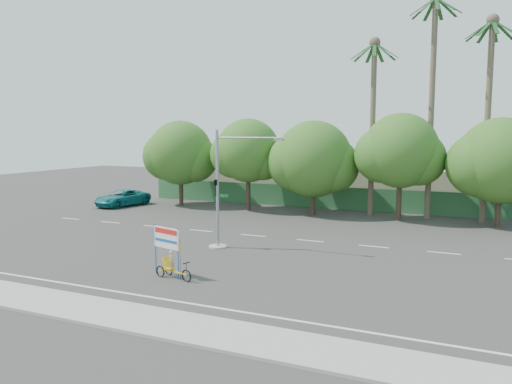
% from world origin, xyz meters
% --- Properties ---
extents(ground, '(120.00, 120.00, 0.00)m').
position_xyz_m(ground, '(0.00, 0.00, 0.00)').
color(ground, '#33302D').
rests_on(ground, ground).
extents(sidewalk_near, '(50.00, 2.40, 0.12)m').
position_xyz_m(sidewalk_near, '(0.00, -7.50, 0.06)').
color(sidewalk_near, gray).
rests_on(sidewalk_near, ground).
extents(fence, '(38.00, 0.08, 2.00)m').
position_xyz_m(fence, '(0.00, 21.50, 1.00)').
color(fence, '#336B3D').
rests_on(fence, ground).
extents(building_left, '(12.00, 8.00, 4.00)m').
position_xyz_m(building_left, '(-10.00, 26.00, 2.00)').
color(building_left, '#C1B999').
rests_on(building_left, ground).
extents(building_right, '(14.00, 8.00, 3.60)m').
position_xyz_m(building_right, '(8.00, 26.00, 1.80)').
color(building_right, '#C1B999').
rests_on(building_right, ground).
extents(tree_far_left, '(7.14, 6.00, 7.96)m').
position_xyz_m(tree_far_left, '(-14.05, 18.00, 4.76)').
color(tree_far_left, '#473828').
rests_on(tree_far_left, ground).
extents(tree_left, '(6.66, 5.60, 8.07)m').
position_xyz_m(tree_left, '(-7.05, 18.00, 5.06)').
color(tree_left, '#473828').
rests_on(tree_left, ground).
extents(tree_center, '(7.62, 6.40, 7.85)m').
position_xyz_m(tree_center, '(-1.05, 18.00, 4.47)').
color(tree_center, '#473828').
rests_on(tree_center, ground).
extents(tree_right, '(6.90, 5.80, 8.36)m').
position_xyz_m(tree_right, '(5.95, 18.00, 5.24)').
color(tree_right, '#473828').
rests_on(tree_right, ground).
extents(tree_far_right, '(7.38, 6.20, 7.94)m').
position_xyz_m(tree_far_right, '(12.95, 18.00, 4.64)').
color(tree_far_right, '#473828').
rests_on(tree_far_right, ground).
extents(palm_tall, '(3.73, 3.79, 17.45)m').
position_xyz_m(palm_tall, '(8.00, 19.50, 10.46)').
color(palm_tall, '#70604C').
rests_on(palm_tall, ground).
extents(palm_mid, '(3.73, 3.79, 15.45)m').
position_xyz_m(palm_mid, '(12.00, 19.50, 9.40)').
color(palm_mid, '#70604C').
rests_on(palm_mid, ground).
extents(palm_short, '(3.73, 3.79, 14.45)m').
position_xyz_m(palm_short, '(3.50, 19.50, 8.86)').
color(palm_short, '#70604C').
rests_on(palm_short, ground).
extents(traffic_signal, '(4.72, 1.10, 7.00)m').
position_xyz_m(traffic_signal, '(-2.20, 3.98, 2.92)').
color(traffic_signal, gray).
rests_on(traffic_signal, ground).
extents(trike_billboard, '(2.47, 0.99, 2.50)m').
position_xyz_m(trike_billboard, '(-1.60, -2.41, 1.01)').
color(trike_billboard, black).
rests_on(trike_billboard, ground).
extents(pickup_truck, '(3.50, 5.79, 1.50)m').
position_xyz_m(pickup_truck, '(-18.77, 15.30, 0.75)').
color(pickup_truck, '#107276').
rests_on(pickup_truck, ground).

